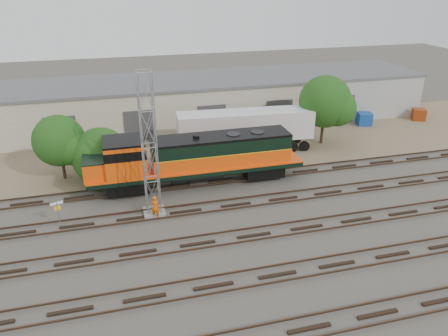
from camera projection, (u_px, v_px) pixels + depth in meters
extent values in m
plane|color=#47423A|center=(241.00, 215.00, 33.11)|extent=(140.00, 140.00, 0.00)
cube|color=#726047|center=(200.00, 145.00, 46.31)|extent=(80.00, 16.00, 0.02)
cube|color=black|center=(309.00, 328.00, 22.52)|extent=(80.00, 2.40, 0.14)
cube|color=#4C3828|center=(303.00, 316.00, 23.12)|extent=(80.00, 0.08, 0.14)
cube|color=black|center=(277.00, 275.00, 26.48)|extent=(80.00, 2.40, 0.14)
cube|color=#4C3828|center=(282.00, 281.00, 25.76)|extent=(80.00, 0.08, 0.14)
cube|color=#4C3828|center=(273.00, 266.00, 27.08)|extent=(80.00, 0.08, 0.14)
cube|color=black|center=(254.00, 235.00, 30.44)|extent=(80.00, 2.40, 0.14)
cube|color=#4C3828|center=(258.00, 239.00, 29.72)|extent=(80.00, 0.08, 0.14)
cube|color=#4C3828|center=(251.00, 228.00, 31.04)|extent=(80.00, 0.08, 0.14)
cube|color=black|center=(236.00, 205.00, 34.40)|extent=(80.00, 2.40, 0.14)
cube|color=#4C3828|center=(239.00, 208.00, 33.68)|extent=(80.00, 0.08, 0.14)
cube|color=#4C3828|center=(233.00, 199.00, 35.01)|extent=(80.00, 0.08, 0.14)
cube|color=black|center=(222.00, 181.00, 38.36)|extent=(80.00, 2.40, 0.14)
cube|color=#4C3828|center=(224.00, 183.00, 37.65)|extent=(80.00, 0.08, 0.14)
cube|color=#4C3828|center=(219.00, 176.00, 38.97)|extent=(80.00, 0.08, 0.14)
cube|color=beige|center=(186.00, 102.00, 52.32)|extent=(58.00, 10.00, 5.00)
cube|color=#59595B|center=(185.00, 80.00, 51.23)|extent=(58.40, 10.40, 0.30)
cube|color=#999993|center=(372.00, 101.00, 53.02)|extent=(14.00, 0.10, 5.00)
cube|color=#333335|center=(61.00, 133.00, 44.92)|extent=(3.20, 0.12, 3.40)
cube|color=#333335|center=(139.00, 126.00, 46.79)|extent=(3.20, 0.12, 3.40)
cube|color=#333335|center=(212.00, 120.00, 48.67)|extent=(3.20, 0.12, 3.40)
cube|color=#333335|center=(279.00, 115.00, 50.54)|extent=(3.20, 0.12, 3.40)
cube|color=#333335|center=(341.00, 109.00, 52.41)|extent=(3.20, 0.12, 3.40)
cube|color=black|center=(128.00, 183.00, 36.17)|extent=(3.43, 2.57, 1.07)
cube|color=black|center=(262.00, 168.00, 38.93)|extent=(3.43, 2.57, 1.07)
cube|color=black|center=(197.00, 168.00, 37.25)|extent=(18.21, 3.21, 0.37)
cylinder|color=black|center=(197.00, 175.00, 37.53)|extent=(4.50, 1.18, 1.18)
cube|color=#EE4B0B|center=(221.00, 157.00, 37.41)|extent=(11.79, 2.79, 1.29)
cube|color=black|center=(221.00, 144.00, 36.92)|extent=(11.79, 2.79, 1.07)
cube|color=black|center=(221.00, 137.00, 36.65)|extent=(11.79, 2.79, 0.21)
cube|color=#EE4B0B|center=(125.00, 158.00, 35.22)|extent=(3.21, 3.21, 2.79)
cube|color=black|center=(123.00, 141.00, 34.61)|extent=(3.21, 3.21, 0.17)
cube|color=#EE4B0B|center=(94.00, 168.00, 34.91)|extent=(1.71, 2.57, 1.50)
cube|color=gray|center=(154.00, 211.00, 33.40)|extent=(1.60, 1.60, 0.20)
cylinder|color=gray|center=(142.00, 144.00, 31.47)|extent=(0.08, 0.08, 10.64)
cylinder|color=gray|center=(155.00, 143.00, 31.70)|extent=(0.08, 0.08, 10.64)
cylinder|color=gray|center=(143.00, 149.00, 30.62)|extent=(0.08, 0.08, 10.64)
cylinder|color=gray|center=(157.00, 147.00, 30.84)|extent=(0.08, 0.08, 10.64)
cylinder|color=gray|center=(59.00, 215.00, 31.04)|extent=(0.07, 0.07, 2.14)
cube|color=white|center=(56.00, 203.00, 30.66)|extent=(0.86, 0.27, 0.21)
cube|color=yellow|center=(57.00, 208.00, 30.82)|extent=(0.43, 0.15, 0.34)
imported|color=#E85A0C|center=(155.00, 207.00, 32.38)|extent=(0.78, 0.66, 1.83)
cube|color=silver|center=(245.00, 125.00, 43.71)|extent=(13.80, 3.68, 2.83)
cube|color=black|center=(295.00, 143.00, 45.56)|extent=(2.70, 2.79, 1.05)
cube|color=black|center=(195.00, 152.00, 42.74)|extent=(0.16, 0.16, 1.36)
cube|color=black|center=(193.00, 145.00, 44.62)|extent=(0.16, 0.16, 1.36)
cube|color=#16449A|center=(364.00, 119.00, 52.07)|extent=(1.92, 1.84, 1.50)
cube|color=maroon|center=(419.00, 114.00, 53.88)|extent=(1.95, 1.90, 1.40)
cylinder|color=#382619|center=(64.00, 168.00, 38.51)|extent=(0.28, 0.28, 2.04)
sphere|color=#1F4F16|center=(59.00, 141.00, 37.45)|extent=(4.45, 4.45, 4.45)
sphere|color=#1F4F16|center=(70.00, 147.00, 37.25)|extent=(3.12, 3.12, 3.12)
cylinder|color=#382619|center=(104.00, 177.00, 38.66)|extent=(0.34, 0.34, 0.46)
sphere|color=#1F4F16|center=(101.00, 156.00, 37.84)|extent=(5.03, 5.03, 5.03)
sphere|color=#1F4F16|center=(114.00, 164.00, 37.62)|extent=(3.52, 3.52, 3.52)
cylinder|color=#382619|center=(322.00, 131.00, 46.32)|extent=(0.31, 0.31, 2.70)
sphere|color=#1F4F16|center=(325.00, 102.00, 44.98)|extent=(5.40, 5.40, 5.40)
sphere|color=#1F4F16|center=(338.00, 108.00, 44.74)|extent=(3.78, 3.78, 3.78)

